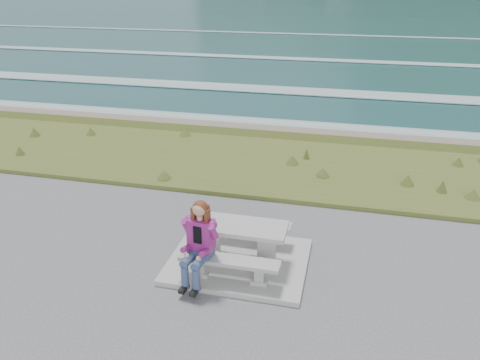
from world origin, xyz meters
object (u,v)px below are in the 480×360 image
object	(u,v)px
picnic_table	(239,232)
bench_landward	(229,264)
seated_woman	(197,254)
bench_seaward	(247,225)

from	to	relation	value
picnic_table	bench_landward	bearing A→B (deg)	-90.00
seated_woman	bench_landward	bearing A→B (deg)	23.77
picnic_table	bench_landward	xyz separation A→B (m)	(0.00, -0.70, -0.23)
picnic_table	bench_seaward	bearing A→B (deg)	90.00
bench_seaward	seated_woman	size ratio (longest dim) A/B	1.19
bench_seaward	seated_woman	distance (m)	1.64
picnic_table	bench_landward	distance (m)	0.74
picnic_table	bench_seaward	distance (m)	0.74
picnic_table	bench_seaward	size ratio (longest dim) A/B	1.00
bench_seaward	bench_landward	bearing A→B (deg)	-90.00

